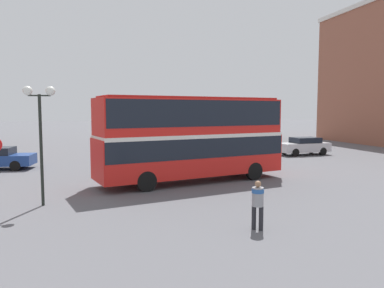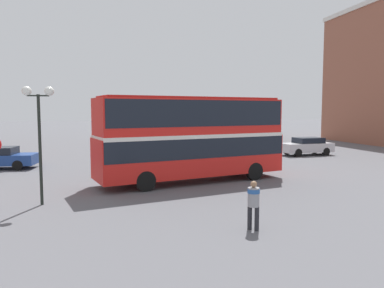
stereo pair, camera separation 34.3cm
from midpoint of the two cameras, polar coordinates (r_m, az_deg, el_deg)
name	(u,v)px [view 2 (the right image)]	position (r m, az deg, el deg)	size (l,w,h in m)	color
ground_plane	(168,183)	(19.81, -3.21, -5.98)	(240.00, 240.00, 0.00)	#5B5B60
double_decker_bus	(192,134)	(19.88, 0.50, 1.58)	(10.49, 4.91, 4.52)	red
pedestrian_foreground	(253,200)	(12.20, 10.16, -8.42)	(0.56, 0.56, 1.59)	#232328
parked_car_kerb_near	(307,146)	(33.45, 17.38, -0.30)	(4.57, 2.16, 1.51)	silver
parked_car_side_street	(210,149)	(29.07, 3.06, -0.75)	(4.62, 2.55, 1.68)	silver
street_lamp_twin_globe	(39,114)	(16.03, -21.75, 4.33)	(1.21, 0.37, 4.77)	black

